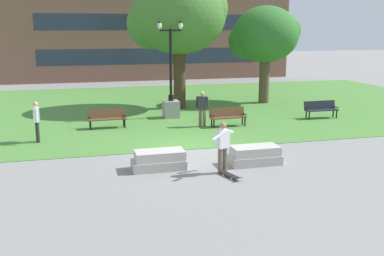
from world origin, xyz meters
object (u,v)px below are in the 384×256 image
at_px(park_bench_near_left, 321,108).
at_px(concrete_block_center, 159,160).
at_px(person_bystander_near_lawn, 202,107).
at_px(person_bystander_far_lawn, 37,119).
at_px(lamp_post_right, 171,98).
at_px(park_bench_far_left, 107,117).
at_px(skateboard, 230,175).
at_px(concrete_block_left, 255,155).
at_px(person_skateboarder, 223,144).
at_px(park_bench_near_right, 228,116).

bearing_deg(park_bench_near_left, concrete_block_center, -146.64).
xyz_separation_m(person_bystander_near_lawn, person_bystander_far_lawn, (-7.48, -1.20, 0.00)).
bearing_deg(person_bystander_far_lawn, park_bench_near_left, 6.65).
distance_m(lamp_post_right, person_bystander_far_lawn, 7.51).
xyz_separation_m(park_bench_far_left, person_bystander_near_lawn, (4.48, -0.84, 0.44)).
relative_size(skateboard, park_bench_near_left, 0.57).
distance_m(park_bench_near_left, lamp_post_right, 7.94).
height_order(lamp_post_right, person_bystander_far_lawn, lamp_post_right).
height_order(concrete_block_left, park_bench_far_left, park_bench_far_left).
height_order(person_skateboarder, skateboard, person_skateboarder).
height_order(park_bench_near_right, park_bench_far_left, same).
bearing_deg(park_bench_near_right, lamp_post_right, 128.33).
bearing_deg(person_bystander_far_lawn, skateboard, -45.09).
bearing_deg(person_bystander_near_lawn, person_bystander_far_lawn, -170.91).
bearing_deg(park_bench_far_left, person_bystander_near_lawn, -10.67).
xyz_separation_m(park_bench_near_left, person_bystander_near_lawn, (-6.64, -0.45, 0.44)).
bearing_deg(skateboard, person_bystander_far_lawn, 134.91).
distance_m(park_bench_far_left, person_bystander_far_lawn, 3.66).
distance_m(concrete_block_center, person_bystander_far_lawn, 6.49).
bearing_deg(person_bystander_far_lawn, lamp_post_right, 30.17).
relative_size(skateboard, person_bystander_near_lawn, 0.60).
bearing_deg(person_bystander_near_lawn, concrete_block_left, -88.81).
xyz_separation_m(lamp_post_right, person_bystander_near_lawn, (0.99, -2.58, -0.06)).
height_order(skateboard, lamp_post_right, lamp_post_right).
xyz_separation_m(skateboard, park_bench_far_left, (-3.29, 8.35, 0.45)).
distance_m(park_bench_near_left, park_bench_far_left, 11.13).
height_order(person_skateboarder, park_bench_near_left, person_skateboarder).
relative_size(park_bench_near_right, lamp_post_right, 0.36).
xyz_separation_m(concrete_block_center, park_bench_far_left, (-1.25, 6.90, 0.23)).
distance_m(concrete_block_left, park_bench_near_left, 9.40).
xyz_separation_m(park_bench_near_left, person_bystander_far_lawn, (-14.13, -1.65, 0.44)).
bearing_deg(lamp_post_right, concrete_block_left, -82.83).
bearing_deg(park_bench_near_left, person_bystander_near_lawn, -176.12).
bearing_deg(park_bench_far_left, park_bench_near_right, -10.58).
relative_size(skateboard, person_bystander_far_lawn, 0.60).
xyz_separation_m(concrete_block_left, park_bench_near_left, (6.51, 6.77, 0.23)).
distance_m(concrete_block_left, person_bystander_far_lawn, 9.20).
bearing_deg(lamp_post_right, park_bench_far_left, -153.58).
xyz_separation_m(skateboard, person_bystander_far_lawn, (-6.29, 6.31, 0.90)).
bearing_deg(concrete_block_center, concrete_block_left, -4.58).
distance_m(skateboard, person_bystander_near_lawn, 7.65).
height_order(concrete_block_left, person_skateboarder, person_skateboarder).
relative_size(lamp_post_right, person_bystander_far_lawn, 2.95).
bearing_deg(concrete_block_center, skateboard, -35.50).
bearing_deg(concrete_block_left, person_bystander_near_lawn, 91.19).
bearing_deg(person_skateboarder, park_bench_far_left, 112.15).
bearing_deg(person_bystander_near_lawn, park_bench_near_left, 3.88).
bearing_deg(concrete_block_left, park_bench_near_right, 79.84).
xyz_separation_m(concrete_block_center, skateboard, (2.04, -1.46, -0.22)).
relative_size(concrete_block_center, concrete_block_left, 1.00).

